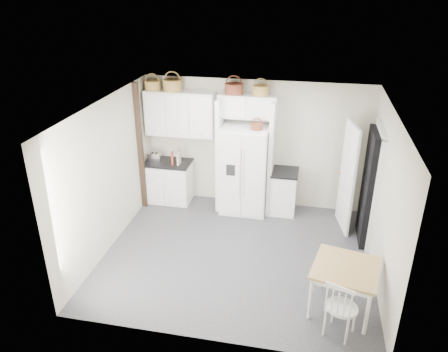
# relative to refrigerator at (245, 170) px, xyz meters

# --- Properties ---
(floor) EXTENTS (4.50, 4.50, 0.00)m
(floor) POSITION_rel_refrigerator_xyz_m (0.15, -1.63, -0.89)
(floor) COLOR #333333
(floor) RESTS_ON ground
(ceiling) EXTENTS (4.50, 4.50, 0.00)m
(ceiling) POSITION_rel_refrigerator_xyz_m (0.15, -1.63, 1.71)
(ceiling) COLOR white
(ceiling) RESTS_ON wall_back
(wall_back) EXTENTS (4.50, 0.00, 4.50)m
(wall_back) POSITION_rel_refrigerator_xyz_m (0.15, 0.37, 0.41)
(wall_back) COLOR beige
(wall_back) RESTS_ON floor
(wall_left) EXTENTS (0.00, 4.00, 4.00)m
(wall_left) POSITION_rel_refrigerator_xyz_m (-2.10, -1.63, 0.41)
(wall_left) COLOR beige
(wall_left) RESTS_ON floor
(wall_right) EXTENTS (0.00, 4.00, 4.00)m
(wall_right) POSITION_rel_refrigerator_xyz_m (2.40, -1.63, 0.41)
(wall_right) COLOR beige
(wall_right) RESTS_ON floor
(refrigerator) EXTENTS (0.92, 0.74, 1.77)m
(refrigerator) POSITION_rel_refrigerator_xyz_m (0.00, 0.00, 0.00)
(refrigerator) COLOR white
(refrigerator) RESTS_ON floor
(base_cab_left) EXTENTS (0.92, 0.58, 0.85)m
(base_cab_left) POSITION_rel_refrigerator_xyz_m (-1.62, 0.07, -0.46)
(base_cab_left) COLOR white
(base_cab_left) RESTS_ON floor
(base_cab_right) EXTENTS (0.48, 0.58, 0.85)m
(base_cab_right) POSITION_rel_refrigerator_xyz_m (0.79, 0.07, -0.46)
(base_cab_right) COLOR white
(base_cab_right) RESTS_ON floor
(dining_table) EXTENTS (1.04, 1.04, 0.73)m
(dining_table) POSITION_rel_refrigerator_xyz_m (1.85, -2.65, -0.52)
(dining_table) COLOR #A67E45
(dining_table) RESTS_ON floor
(windsor_chair) EXTENTS (0.55, 0.53, 0.88)m
(windsor_chair) POSITION_rel_refrigerator_xyz_m (1.80, -3.15, -0.45)
(windsor_chair) COLOR white
(windsor_chair) RESTS_ON floor
(counter_left) EXTENTS (0.96, 0.62, 0.04)m
(counter_left) POSITION_rel_refrigerator_xyz_m (-1.62, 0.07, -0.01)
(counter_left) COLOR black
(counter_left) RESTS_ON base_cab_left
(counter_right) EXTENTS (0.52, 0.62, 0.04)m
(counter_right) POSITION_rel_refrigerator_xyz_m (0.79, 0.07, -0.01)
(counter_right) COLOR black
(counter_right) RESTS_ON base_cab_right
(toaster) EXTENTS (0.27, 0.16, 0.18)m
(toaster) POSITION_rel_refrigerator_xyz_m (-1.89, 0.05, 0.10)
(toaster) COLOR silver
(toaster) RESTS_ON counter_left
(cookbook_red) EXTENTS (0.08, 0.17, 0.25)m
(cookbook_red) POSITION_rel_refrigerator_xyz_m (-1.49, -0.01, 0.13)
(cookbook_red) COLOR #9F3620
(cookbook_red) RESTS_ON counter_left
(cookbook_cream) EXTENTS (0.04, 0.17, 0.26)m
(cookbook_cream) POSITION_rel_refrigerator_xyz_m (-1.35, -0.01, 0.13)
(cookbook_cream) COLOR beige
(cookbook_cream) RESTS_ON counter_left
(basket_upper_a) EXTENTS (0.32, 0.32, 0.18)m
(basket_upper_a) POSITION_rel_refrigerator_xyz_m (-1.89, 0.20, 1.55)
(basket_upper_a) COLOR brown
(basket_upper_a) RESTS_ON upper_cabinet
(basket_upper_b) EXTENTS (0.37, 0.37, 0.22)m
(basket_upper_b) POSITION_rel_refrigerator_xyz_m (-1.48, 0.20, 1.57)
(basket_upper_b) COLOR brown
(basket_upper_b) RESTS_ON upper_cabinet
(basket_bridge_a) EXTENTS (0.35, 0.35, 0.20)m
(basket_bridge_a) POSITION_rel_refrigerator_xyz_m (-0.27, 0.20, 1.56)
(basket_bridge_a) COLOR brown
(basket_bridge_a) RESTS_ON bridge_cabinet
(basket_bridge_b) EXTENTS (0.31, 0.31, 0.18)m
(basket_bridge_b) POSITION_rel_refrigerator_xyz_m (0.24, 0.20, 1.55)
(basket_bridge_b) COLOR brown
(basket_bridge_b) RESTS_ON bridge_cabinet
(basket_fridge_b) EXTENTS (0.22, 0.22, 0.12)m
(basket_fridge_b) POSITION_rel_refrigerator_xyz_m (0.23, -0.10, 0.95)
(basket_fridge_b) COLOR brown
(basket_fridge_b) RESTS_ON refrigerator
(upper_cabinet) EXTENTS (1.40, 0.34, 0.90)m
(upper_cabinet) POSITION_rel_refrigerator_xyz_m (-1.35, 0.20, 1.01)
(upper_cabinet) COLOR white
(upper_cabinet) RESTS_ON wall_back
(bridge_cabinet) EXTENTS (1.12, 0.34, 0.45)m
(bridge_cabinet) POSITION_rel_refrigerator_xyz_m (0.00, 0.20, 1.24)
(bridge_cabinet) COLOR white
(bridge_cabinet) RESTS_ON wall_back
(fridge_panel_left) EXTENTS (0.08, 0.60, 2.30)m
(fridge_panel_left) POSITION_rel_refrigerator_xyz_m (-0.51, 0.07, 0.26)
(fridge_panel_left) COLOR white
(fridge_panel_left) RESTS_ON floor
(fridge_panel_right) EXTENTS (0.08, 0.60, 2.30)m
(fridge_panel_right) POSITION_rel_refrigerator_xyz_m (0.51, 0.07, 0.26)
(fridge_panel_right) COLOR white
(fridge_panel_right) RESTS_ON floor
(trim_post) EXTENTS (0.09, 0.09, 2.60)m
(trim_post) POSITION_rel_refrigerator_xyz_m (-2.05, -0.28, 0.41)
(trim_post) COLOR black
(trim_post) RESTS_ON floor
(doorway_void) EXTENTS (0.18, 0.85, 2.05)m
(doorway_void) POSITION_rel_refrigerator_xyz_m (2.31, -0.63, 0.14)
(doorway_void) COLOR black
(doorway_void) RESTS_ON floor
(door_slab) EXTENTS (0.21, 0.79, 2.05)m
(door_slab) POSITION_rel_refrigerator_xyz_m (1.95, -0.29, 0.14)
(door_slab) COLOR white
(door_slab) RESTS_ON floor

